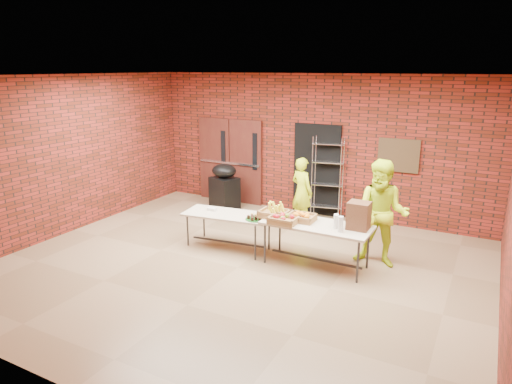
% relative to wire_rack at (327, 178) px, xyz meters
% --- Properties ---
extents(room, '(8.08, 7.08, 3.28)m').
position_rel_wire_rack_xyz_m(room, '(-0.41, -3.32, 0.68)').
color(room, olive).
rests_on(room, ground).
extents(double_doors, '(1.78, 0.12, 2.10)m').
position_rel_wire_rack_xyz_m(double_doors, '(-2.61, 0.12, 0.13)').
color(double_doors, '#481F14').
rests_on(double_doors, room).
extents(dark_doorway, '(1.10, 0.06, 2.10)m').
position_rel_wire_rack_xyz_m(dark_doorway, '(-0.31, 0.14, 0.13)').
color(dark_doorway, black).
rests_on(dark_doorway, room).
extents(bronze_plaque, '(0.85, 0.04, 0.70)m').
position_rel_wire_rack_xyz_m(bronze_plaque, '(1.49, 0.13, 0.63)').
color(bronze_plaque, '#46341C').
rests_on(bronze_plaque, room).
extents(wire_rack, '(0.71, 0.36, 1.85)m').
position_rel_wire_rack_xyz_m(wire_rack, '(0.00, 0.00, 0.00)').
color(wire_rack, '#B5B6BD').
rests_on(wire_rack, room).
extents(table_left, '(1.73, 0.89, 0.68)m').
position_rel_wire_rack_xyz_m(table_left, '(-1.03, -2.61, -0.30)').
color(table_left, '#C8B298').
rests_on(table_left, room).
extents(table_right, '(1.86, 0.79, 0.76)m').
position_rel_wire_rack_xyz_m(table_right, '(0.73, -2.61, -0.23)').
color(table_right, '#C8B298').
rests_on(table_right, room).
extents(basket_bananas, '(0.49, 0.38, 0.15)m').
position_rel_wire_rack_xyz_m(basket_bananas, '(-0.07, -2.61, -0.10)').
color(basket_bananas, olive).
rests_on(basket_bananas, table_right).
extents(basket_oranges, '(0.46, 0.36, 0.14)m').
position_rel_wire_rack_xyz_m(basket_oranges, '(0.44, -2.57, -0.10)').
color(basket_oranges, olive).
rests_on(basket_oranges, table_right).
extents(basket_apples, '(0.47, 0.37, 0.15)m').
position_rel_wire_rack_xyz_m(basket_apples, '(0.22, -2.82, -0.10)').
color(basket_apples, olive).
rests_on(basket_apples, table_right).
extents(muffin_tray, '(0.38, 0.38, 0.09)m').
position_rel_wire_rack_xyz_m(muffin_tray, '(-0.40, -2.67, -0.20)').
color(muffin_tray, '#144B15').
rests_on(muffin_tray, table_left).
extents(napkin_box, '(0.17, 0.11, 0.06)m').
position_rel_wire_rack_xyz_m(napkin_box, '(-1.39, -2.59, -0.22)').
color(napkin_box, silver).
rests_on(napkin_box, table_left).
extents(coffee_dispenser, '(0.35, 0.31, 0.46)m').
position_rel_wire_rack_xyz_m(coffee_dispenser, '(1.42, -2.51, 0.07)').
color(coffee_dispenser, brown).
rests_on(coffee_dispenser, table_right).
extents(cup_stack_front, '(0.08, 0.08, 0.24)m').
position_rel_wire_rack_xyz_m(cup_stack_front, '(1.09, -2.68, -0.04)').
color(cup_stack_front, silver).
rests_on(cup_stack_front, table_right).
extents(cup_stack_mid, '(0.09, 0.09, 0.26)m').
position_rel_wire_rack_xyz_m(cup_stack_mid, '(1.20, -2.79, -0.03)').
color(cup_stack_mid, silver).
rests_on(cup_stack_mid, table_right).
extents(cup_stack_back, '(0.08, 0.08, 0.24)m').
position_rel_wire_rack_xyz_m(cup_stack_back, '(1.08, -2.63, -0.04)').
color(cup_stack_back, silver).
rests_on(cup_stack_back, table_right).
extents(covered_grill, '(0.74, 0.68, 1.12)m').
position_rel_wire_rack_xyz_m(covered_grill, '(-2.38, -0.55, -0.37)').
color(covered_grill, black).
rests_on(covered_grill, room).
extents(volunteer_woman, '(0.64, 0.53, 1.49)m').
position_rel_wire_rack_xyz_m(volunteer_woman, '(-0.30, -0.75, -0.18)').
color(volunteer_woman, '#CAE819').
rests_on(volunteer_woman, room).
extents(volunteer_man, '(0.92, 0.72, 1.86)m').
position_rel_wire_rack_xyz_m(volunteer_man, '(1.69, -2.05, 0.00)').
color(volunteer_man, '#CAE819').
rests_on(volunteer_man, room).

